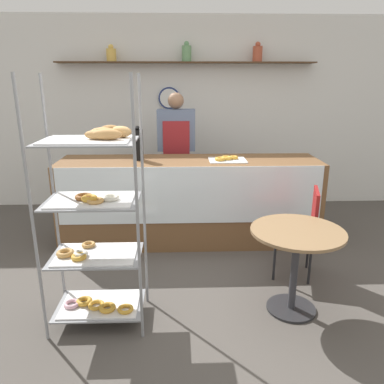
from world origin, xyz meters
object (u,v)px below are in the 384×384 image
(person_worker, at_px, (176,155))
(coffee_carafe, at_px, (138,143))
(cafe_chair, at_px, (304,224))
(donut_tray_counter, at_px, (227,159))
(cafe_table, at_px, (296,250))
(pastry_rack, at_px, (95,218))

(person_worker, relative_size, coffee_carafe, 4.43)
(person_worker, bearing_deg, cafe_chair, -50.74)
(coffee_carafe, distance_m, donut_tray_counter, 1.01)
(person_worker, distance_m, cafe_chair, 1.95)
(person_worker, height_order, cafe_chair, person_worker)
(cafe_table, xyz_separation_m, donut_tray_counter, (-0.39, 1.40, 0.45))
(coffee_carafe, bearing_deg, person_worker, 53.27)
(person_worker, relative_size, cafe_table, 2.29)
(person_worker, height_order, donut_tray_counter, person_worker)
(pastry_rack, xyz_separation_m, coffee_carafe, (0.17, 1.55, 0.30))
(pastry_rack, xyz_separation_m, person_worker, (0.59, 2.12, 0.06))
(pastry_rack, xyz_separation_m, cafe_chair, (1.80, 0.65, -0.33))
(pastry_rack, distance_m, cafe_table, 1.59)
(coffee_carafe, bearing_deg, cafe_table, -46.88)
(cafe_table, distance_m, donut_tray_counter, 1.52)
(donut_tray_counter, bearing_deg, cafe_chair, -52.05)
(pastry_rack, height_order, cafe_chair, pastry_rack)
(person_worker, xyz_separation_m, coffee_carafe, (-0.43, -0.57, 0.24))
(cafe_chair, bearing_deg, pastry_rack, -54.53)
(cafe_table, height_order, donut_tray_counter, donut_tray_counter)
(cafe_table, distance_m, cafe_chair, 0.63)
(pastry_rack, height_order, person_worker, pastry_rack)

